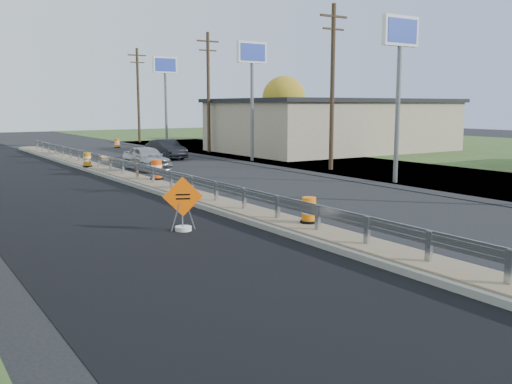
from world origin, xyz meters
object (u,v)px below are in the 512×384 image
barrel_shoulder_far (117,143)px  car_dark_mid (166,149)px  barrel_median_near (309,211)px  barrel_median_far (87,160)px  car_silver (147,158)px  barrel_median_mid (157,170)px  caution_sign (183,217)px

barrel_shoulder_far → car_dark_mid: bearing=-93.0°
barrel_median_near → barrel_shoulder_far: 36.66m
barrel_median_near → barrel_median_far: barrel_median_far is taller
car_silver → barrel_median_far: bearing=151.7°
barrel_median_mid → car_silver: bearing=72.2°
barrel_median_mid → car_silver: size_ratio=0.23×
barrel_median_near → car_dark_mid: bearing=75.9°
car_silver → barrel_median_near: bearing=-98.0°
barrel_shoulder_far → car_silver: 18.64m
caution_sign → barrel_median_far: bearing=106.1°
barrel_median_near → car_dark_mid: 24.66m
barrel_median_mid → car_dark_mid: size_ratio=0.23×
barrel_median_mid → caution_sign: bearing=-108.9°
barrel_median_far → car_silver: car_silver is taller
car_dark_mid → barrel_median_near: bearing=-105.1°
barrel_median_near → barrel_median_far: bearing=92.7°
car_silver → car_dark_mid: car_silver is taller
caution_sign → car_dark_mid: 23.85m
caution_sign → barrel_median_near: size_ratio=2.12×
barrel_median_far → barrel_median_mid: bearing=-81.7°
barrel_median_mid → barrel_median_far: barrel_median_mid is taller
barrel_median_far → car_dark_mid: size_ratio=0.19×
barrel_median_far → car_dark_mid: bearing=32.5°
caution_sign → car_silver: (5.36, 16.04, 0.29)m
barrel_shoulder_far → barrel_median_mid: bearing=-105.0°
caution_sign → barrel_median_far: 17.73m
barrel_shoulder_far → car_silver: (-4.53, -18.08, 0.32)m
car_silver → barrel_median_mid: bearing=-109.1°
caution_sign → barrel_median_far: (2.34, 17.58, 0.20)m
barrel_shoulder_far → car_silver: car_silver is taller
barrel_median_mid → barrel_shoulder_far: (6.45, 24.07, -0.30)m
car_dark_mid → car_silver: bearing=-124.2°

